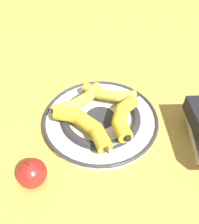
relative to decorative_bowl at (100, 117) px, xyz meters
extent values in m
plane|color=gold|center=(-0.02, 0.00, -0.02)|extent=(2.80, 2.80, 0.00)
cylinder|color=white|center=(0.00, 0.00, -0.01)|extent=(0.32, 0.32, 0.02)
torus|color=#2D2D33|center=(0.00, 0.00, 0.01)|extent=(0.23, 0.23, 0.02)
cylinder|color=#2D2D33|center=(0.00, 0.00, 0.00)|extent=(0.09, 0.09, 0.00)
torus|color=#333338|center=(0.00, 0.00, 0.00)|extent=(0.33, 0.33, 0.01)
cylinder|color=gold|center=(0.04, 0.08, 0.03)|extent=(0.04, 0.06, 0.03)
cylinder|color=gold|center=(0.06, 0.03, 0.03)|extent=(0.06, 0.06, 0.03)
cylinder|color=gold|center=(0.10, -0.01, 0.03)|extent=(0.06, 0.06, 0.03)
sphere|color=gold|center=(0.04, 0.05, 0.03)|extent=(0.03, 0.03, 0.03)
sphere|color=gold|center=(0.07, 0.00, 0.03)|extent=(0.03, 0.03, 0.03)
cone|color=#472D19|center=(0.03, 0.10, 0.03)|extent=(0.03, 0.03, 0.02)
sphere|color=black|center=(0.12, -0.03, 0.03)|extent=(0.02, 0.02, 0.02)
cylinder|color=yellow|center=(0.07, -0.04, 0.04)|extent=(0.05, 0.04, 0.04)
cylinder|color=yellow|center=(0.02, -0.06, 0.04)|extent=(0.06, 0.06, 0.04)
cylinder|color=yellow|center=(-0.01, -0.10, 0.04)|extent=(0.06, 0.06, 0.04)
sphere|color=yellow|center=(0.04, -0.05, 0.04)|extent=(0.04, 0.04, 0.04)
sphere|color=yellow|center=(0.00, -0.07, 0.04)|extent=(0.04, 0.04, 0.04)
cone|color=#472D19|center=(0.09, -0.04, 0.04)|extent=(0.04, 0.03, 0.03)
sphere|color=black|center=(-0.02, -0.12, 0.04)|extent=(0.02, 0.02, 0.02)
cylinder|color=yellow|center=(-0.07, -0.08, 0.04)|extent=(0.06, 0.07, 0.04)
cylinder|color=yellow|center=(-0.06, -0.02, 0.04)|extent=(0.05, 0.07, 0.04)
cylinder|color=yellow|center=(-0.08, 0.04, 0.04)|extent=(0.07, 0.08, 0.04)
sphere|color=yellow|center=(-0.06, -0.05, 0.04)|extent=(0.04, 0.04, 0.04)
sphere|color=yellow|center=(-0.06, 0.01, 0.04)|extent=(0.04, 0.04, 0.04)
cone|color=#472D19|center=(-0.08, -0.11, 0.04)|extent=(0.04, 0.04, 0.03)
sphere|color=black|center=(-0.10, 0.07, 0.04)|extent=(0.02, 0.02, 0.02)
cylinder|color=yellow|center=(-0.08, 0.07, 0.03)|extent=(0.06, 0.05, 0.03)
cylinder|color=yellow|center=(-0.02, 0.06, 0.03)|extent=(0.06, 0.03, 0.03)
cylinder|color=yellow|center=(0.04, 0.07, 0.03)|extent=(0.06, 0.05, 0.03)
sphere|color=yellow|center=(-0.05, 0.06, 0.03)|extent=(0.03, 0.03, 0.03)
sphere|color=yellow|center=(0.01, 0.06, 0.03)|extent=(0.03, 0.03, 0.03)
cone|color=#472D19|center=(-0.10, 0.08, 0.03)|extent=(0.04, 0.03, 0.02)
sphere|color=black|center=(0.06, 0.08, 0.03)|extent=(0.02, 0.02, 0.02)
sphere|color=red|center=(-0.24, -0.04, 0.02)|extent=(0.07, 0.07, 0.07)
cylinder|color=#4C3319|center=(-0.24, -0.04, 0.06)|extent=(0.00, 0.00, 0.01)
camera|label=1|loc=(-0.29, -0.32, 0.46)|focal=35.00mm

